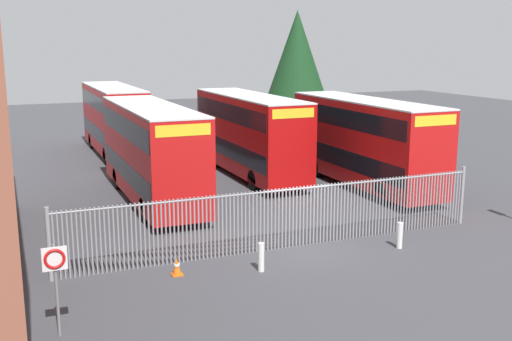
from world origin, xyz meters
TOP-DOWN VIEW (x-y plane):
  - ground_plane at (0.00, 8.00)m, footprint 100.00×100.00m
  - palisade_fence at (-0.59, 0.00)m, footprint 15.96×0.14m
  - double_decker_bus_near_gate at (-3.35, 8.36)m, footprint 2.54×10.81m
  - double_decker_bus_behind_fence_left at (7.16, 7.08)m, footprint 2.54×10.81m
  - double_decker_bus_behind_fence_right at (2.82, 11.71)m, footprint 2.54×10.81m
  - double_decker_bus_far_back at (-2.86, 21.14)m, footprint 2.54×10.81m
  - bollard_near_left at (-2.23, -1.77)m, footprint 0.20×0.20m
  - bollard_center_front at (3.20, -1.60)m, footprint 0.20×0.20m
  - traffic_cone_by_gate at (-4.81, -1.05)m, footprint 0.34×0.34m
  - speed_limit_sign_post at (-8.60, -3.90)m, footprint 0.60×0.14m
  - tree_tall_back at (13.22, 26.92)m, footprint 5.52×5.52m

SIDE VIEW (x-z plane):
  - ground_plane at x=0.00m, z-range 0.00..0.00m
  - traffic_cone_by_gate at x=-4.81m, z-range -0.01..0.58m
  - bollard_near_left at x=-2.23m, z-range 0.00..0.95m
  - bollard_center_front at x=3.20m, z-range 0.00..0.95m
  - palisade_fence at x=-0.59m, z-range 0.01..2.36m
  - speed_limit_sign_post at x=-8.60m, z-range 0.58..2.98m
  - double_decker_bus_near_gate at x=-3.35m, z-range 0.21..4.63m
  - double_decker_bus_behind_fence_left at x=7.16m, z-range 0.21..4.63m
  - double_decker_bus_behind_fence_right at x=2.82m, z-range 0.21..4.63m
  - double_decker_bus_far_back at x=-2.86m, z-range 0.21..4.63m
  - tree_tall_back at x=13.22m, z-range 0.94..10.70m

